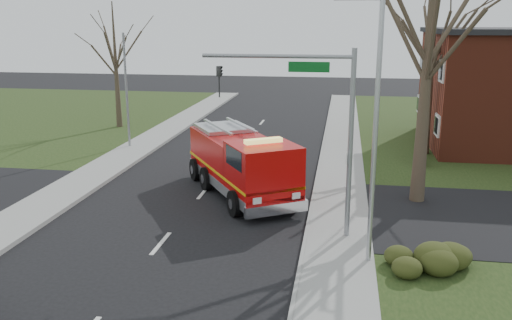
# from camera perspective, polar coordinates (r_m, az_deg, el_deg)

# --- Properties ---
(ground) EXTENTS (120.00, 120.00, 0.00)m
(ground) POSITION_cam_1_polar(r_m,az_deg,el_deg) (19.72, -9.99, -8.66)
(ground) COLOR black
(ground) RESTS_ON ground
(sidewalk_right) EXTENTS (2.40, 80.00, 0.15)m
(sidewalk_right) POSITION_cam_1_polar(r_m,az_deg,el_deg) (18.69, 8.55, -9.69)
(sidewalk_right) COLOR gray
(sidewalk_right) RESTS_ON ground
(sidewalk_left) EXTENTS (2.40, 80.00, 0.15)m
(sidewalk_left) POSITION_cam_1_polar(r_m,az_deg,el_deg) (22.43, -25.25, -6.79)
(sidewalk_left) COLOR gray
(sidewalk_left) RESTS_ON ground
(health_center_sign) EXTENTS (0.12, 2.00, 1.40)m
(health_center_sign) POSITION_cam_1_polar(r_m,az_deg,el_deg) (30.66, 17.05, 1.00)
(health_center_sign) COLOR #461018
(health_center_sign) RESTS_ON ground
(hedge_corner) EXTENTS (2.80, 2.00, 0.90)m
(hedge_corner) POSITION_cam_1_polar(r_m,az_deg,el_deg) (17.80, 17.73, -9.75)
(hedge_corner) COLOR #293513
(hedge_corner) RESTS_ON lawn_right
(bare_tree_near) EXTENTS (6.00, 6.00, 12.00)m
(bare_tree_near) POSITION_cam_1_polar(r_m,az_deg,el_deg) (23.32, 17.84, 13.15)
(bare_tree_near) COLOR #342A1F
(bare_tree_near) RESTS_ON ground
(bare_tree_far) EXTENTS (5.25, 5.25, 10.50)m
(bare_tree_far) POSITION_cam_1_polar(r_m,az_deg,el_deg) (32.46, 18.11, 11.66)
(bare_tree_far) COLOR #342A1F
(bare_tree_far) RESTS_ON ground
(bare_tree_left) EXTENTS (4.50, 4.50, 9.00)m
(bare_tree_left) POSITION_cam_1_polar(r_m,az_deg,el_deg) (40.52, -14.63, 11.01)
(bare_tree_left) COLOR #342A1F
(bare_tree_left) RESTS_ON ground
(traffic_signal_mast) EXTENTS (5.29, 0.18, 6.80)m
(traffic_signal_mast) POSITION_cam_1_polar(r_m,az_deg,el_deg) (18.84, 6.13, 5.33)
(traffic_signal_mast) COLOR gray
(traffic_signal_mast) RESTS_ON ground
(streetlight_pole) EXTENTS (1.48, 0.16, 8.40)m
(streetlight_pole) POSITION_cam_1_polar(r_m,az_deg,el_deg) (16.90, 12.28, 3.49)
(streetlight_pole) COLOR #B7BABF
(streetlight_pole) RESTS_ON ground
(utility_pole_far) EXTENTS (0.14, 0.14, 7.00)m
(utility_pole_far) POSITION_cam_1_polar(r_m,az_deg,el_deg) (33.95, -13.47, 6.99)
(utility_pole_far) COLOR gray
(utility_pole_far) RESTS_ON ground
(fire_engine) EXTENTS (6.23, 7.87, 3.08)m
(fire_engine) POSITION_cam_1_polar(r_m,az_deg,el_deg) (24.29, -1.48, -0.53)
(fire_engine) COLOR #BA0808
(fire_engine) RESTS_ON ground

